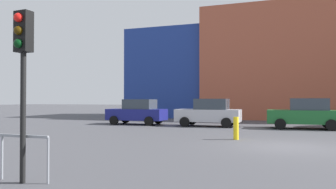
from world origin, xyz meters
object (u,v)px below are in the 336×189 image
Objects in this scene: bollard_yellow_0 at (236,128)px; parked_car_1 at (209,113)px; parked_car_2 at (305,114)px; traffic_light_near_left at (23,56)px; parked_car_0 at (137,112)px.

parked_car_1 is at bearing 111.44° from bollard_yellow_0.
parked_car_2 is 1.17× the size of traffic_light_near_left.
traffic_light_near_left is at bearing 106.21° from parked_car_0.
bollard_yellow_0 is (3.34, 9.46, -2.25)m from traffic_light_near_left.
traffic_light_near_left reaches higher than bollard_yellow_0.
parked_car_1 reaches higher than parked_car_0.
parked_car_2 reaches higher than parked_car_1.
parked_car_1 is 1.16× the size of traffic_light_near_left.
parked_car_2 is 7.80m from bollard_yellow_0.
parked_car_2 is at bearing -180.00° from parked_car_0.
parked_car_2 is (11.48, 0.00, 0.03)m from parked_car_0.
bollard_yellow_0 is at bearing 64.52° from parked_car_2.
parked_car_0 is at bearing 0.00° from parked_car_1.
parked_car_0 reaches higher than bollard_yellow_0.
traffic_light_near_left is at bearing 88.00° from parked_car_1.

